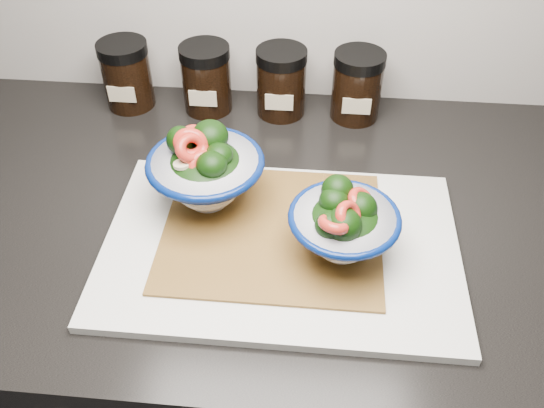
# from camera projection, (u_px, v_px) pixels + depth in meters

# --- Properties ---
(cabinet) EXTENTS (3.43, 0.58, 0.86)m
(cabinet) POSITION_uv_depth(u_px,v_px,m) (276.00, 385.00, 1.11)
(cabinet) COLOR black
(cabinet) RESTS_ON ground
(countertop) EXTENTS (3.50, 0.60, 0.04)m
(countertop) POSITION_uv_depth(u_px,v_px,m) (278.00, 219.00, 0.81)
(countertop) COLOR black
(countertop) RESTS_ON cabinet
(cutting_board) EXTENTS (0.45, 0.30, 0.01)m
(cutting_board) POSITION_uv_depth(u_px,v_px,m) (281.00, 246.00, 0.74)
(cutting_board) COLOR silver
(cutting_board) RESTS_ON countertop
(bamboo_mat) EXTENTS (0.28, 0.24, 0.00)m
(bamboo_mat) POSITION_uv_depth(u_px,v_px,m) (272.00, 230.00, 0.75)
(bamboo_mat) COLOR olive
(bamboo_mat) RESTS_ON cutting_board
(bowl_left) EXTENTS (0.16, 0.16, 0.12)m
(bowl_left) POSITION_uv_depth(u_px,v_px,m) (206.00, 171.00, 0.75)
(bowl_left) COLOR white
(bowl_left) RESTS_ON bamboo_mat
(bowl_right) EXTENTS (0.14, 0.14, 0.10)m
(bowl_right) POSITION_uv_depth(u_px,v_px,m) (343.00, 225.00, 0.69)
(bowl_right) COLOR white
(bowl_right) RESTS_ON bamboo_mat
(spice_jar_a) EXTENTS (0.08, 0.08, 0.11)m
(spice_jar_a) POSITION_uv_depth(u_px,v_px,m) (127.00, 75.00, 0.95)
(spice_jar_a) COLOR black
(spice_jar_a) RESTS_ON countertop
(spice_jar_b) EXTENTS (0.08, 0.08, 0.11)m
(spice_jar_b) POSITION_uv_depth(u_px,v_px,m) (206.00, 78.00, 0.94)
(spice_jar_b) COLOR black
(spice_jar_b) RESTS_ON countertop
(spice_jar_c) EXTENTS (0.08, 0.08, 0.11)m
(spice_jar_c) POSITION_uv_depth(u_px,v_px,m) (281.00, 82.00, 0.93)
(spice_jar_c) COLOR black
(spice_jar_c) RESTS_ON countertop
(spice_jar_d) EXTENTS (0.08, 0.08, 0.11)m
(spice_jar_d) POSITION_uv_depth(u_px,v_px,m) (357.00, 86.00, 0.93)
(spice_jar_d) COLOR black
(spice_jar_d) RESTS_ON countertop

